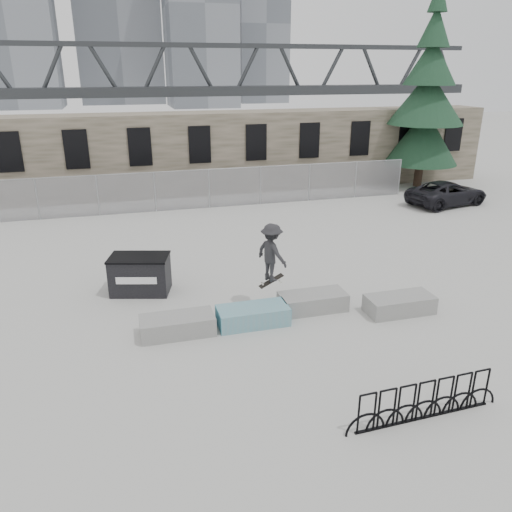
{
  "coord_description": "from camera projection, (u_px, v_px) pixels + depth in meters",
  "views": [
    {
      "loc": [
        -4.37,
        -12.45,
        6.82
      ],
      "look_at": [
        -0.48,
        1.64,
        1.3
      ],
      "focal_mm": 35.0,
      "sensor_mm": 36.0,
      "label": 1
    }
  ],
  "objects": [
    {
      "name": "planter_center_right",
      "position": [
        313.0,
        301.0,
        14.93
      ],
      "size": [
        2.0,
        0.9,
        0.53
      ],
      "color": "gray",
      "rests_on": "ground"
    },
    {
      "name": "planter_offset",
      "position": [
        400.0,
        303.0,
        14.77
      ],
      "size": [
        2.0,
        0.9,
        0.53
      ],
      "color": "gray",
      "rests_on": "ground"
    },
    {
      "name": "spruce_tree",
      "position": [
        427.0,
        103.0,
        29.06
      ],
      "size": [
        4.38,
        4.38,
        11.5
      ],
      "color": "#38281E",
      "rests_on": "ground"
    },
    {
      "name": "truss_bridge",
      "position": [
        225.0,
        90.0,
        65.35
      ],
      "size": [
        70.0,
        3.0,
        9.8
      ],
      "color": "#2D3033",
      "rests_on": "ground"
    },
    {
      "name": "planter_far_left",
      "position": [
        177.0,
        324.0,
        13.56
      ],
      "size": [
        2.0,
        0.9,
        0.53
      ],
      "color": "gray",
      "rests_on": "ground"
    },
    {
      "name": "dumpster",
      "position": [
        140.0,
        274.0,
        16.0
      ],
      "size": [
        2.1,
        1.59,
        1.23
      ],
      "rotation": [
        0.0,
        0.0,
        -0.27
      ],
      "color": "black",
      "rests_on": "ground"
    },
    {
      "name": "planter_center_left",
      "position": [
        253.0,
        315.0,
        14.09
      ],
      "size": [
        2.0,
        0.9,
        0.53
      ],
      "color": "teal",
      "rests_on": "ground"
    },
    {
      "name": "skateboarder",
      "position": [
        272.0,
        253.0,
        14.61
      ],
      "size": [
        1.08,
        1.3,
        1.95
      ],
      "rotation": [
        0.0,
        0.0,
        2.03
      ],
      "color": "#262628",
      "rests_on": "ground"
    },
    {
      "name": "stone_wall",
      "position": [
        197.0,
        153.0,
        28.58
      ],
      "size": [
        36.0,
        2.58,
        4.5
      ],
      "color": "brown",
      "rests_on": "ground"
    },
    {
      "name": "bike_rack",
      "position": [
        425.0,
        401.0,
        10.21
      ],
      "size": [
        3.59,
        0.19,
        0.9
      ],
      "rotation": [
        0.0,
        0.0,
        0.04
      ],
      "color": "black",
      "rests_on": "ground"
    },
    {
      "name": "ground",
      "position": [
        286.0,
        314.0,
        14.73
      ],
      "size": [
        120.0,
        120.0,
        0.0
      ],
      "primitive_type": "plane",
      "color": "#ABABA6",
      "rests_on": "ground"
    },
    {
      "name": "chainlink_fence",
      "position": [
        209.0,
        188.0,
        25.63
      ],
      "size": [
        22.06,
        0.06,
        2.02
      ],
      "color": "gray",
      "rests_on": "ground"
    },
    {
      "name": "suv",
      "position": [
        447.0,
        193.0,
        26.36
      ],
      "size": [
        4.86,
        2.98,
        1.26
      ],
      "primitive_type": "imported",
      "rotation": [
        0.0,
        0.0,
        1.78
      ],
      "color": "black",
      "rests_on": "ground"
    }
  ]
}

